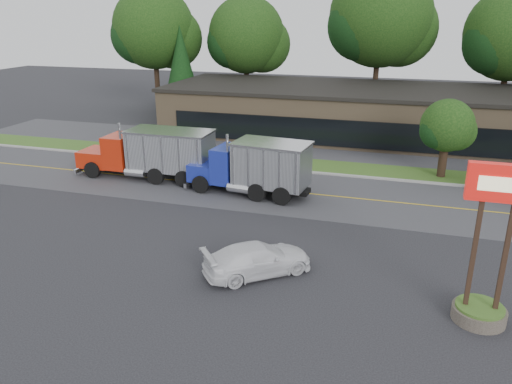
% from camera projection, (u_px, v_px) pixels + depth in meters
% --- Properties ---
extents(ground, '(140.00, 140.00, 0.00)m').
position_uv_depth(ground, '(230.00, 253.00, 23.35)').
color(ground, '#37373D').
rests_on(ground, ground).
extents(road, '(60.00, 8.00, 0.02)m').
position_uv_depth(road, '(278.00, 191.00, 31.46)').
color(road, '#545459').
rests_on(road, ground).
extents(center_line, '(60.00, 0.12, 0.01)m').
position_uv_depth(center_line, '(278.00, 191.00, 31.46)').
color(center_line, gold).
rests_on(center_line, ground).
extents(curb, '(60.00, 0.30, 0.12)m').
position_uv_depth(curb, '(292.00, 172.00, 35.24)').
color(curb, '#9E9E99').
rests_on(curb, ground).
extents(grass_verge, '(60.00, 3.40, 0.03)m').
position_uv_depth(grass_verge, '(298.00, 165.00, 36.86)').
color(grass_verge, '#34591E').
rests_on(grass_verge, ground).
extents(far_parking, '(60.00, 7.00, 0.02)m').
position_uv_depth(far_parking, '(310.00, 148.00, 41.37)').
color(far_parking, '#545459').
rests_on(far_parking, ground).
extents(strip_mall, '(32.00, 12.00, 4.00)m').
position_uv_depth(strip_mall, '(345.00, 112.00, 45.56)').
color(strip_mall, '#8B7255').
rests_on(strip_mall, ground).
extents(bilo_sign, '(2.20, 1.90, 5.95)m').
position_uv_depth(bilo_sign, '(486.00, 271.00, 17.58)').
color(bilo_sign, '#6B6054').
rests_on(bilo_sign, ground).
extents(tree_far_a, '(9.42, 8.86, 13.43)m').
position_uv_depth(tree_far_a, '(156.00, 32.00, 54.72)').
color(tree_far_a, '#382619').
rests_on(tree_far_a, ground).
extents(tree_far_b, '(8.69, 8.17, 12.39)m').
position_uv_depth(tree_far_b, '(248.00, 39.00, 54.05)').
color(tree_far_b, '#382619').
rests_on(tree_far_b, ground).
extents(tree_far_c, '(10.78, 10.14, 15.37)m').
position_uv_depth(tree_far_c, '(382.00, 21.00, 49.64)').
color(tree_far_c, '#382619').
rests_on(tree_far_c, ground).
extents(evergreen_left, '(4.15, 4.15, 9.43)m').
position_uv_depth(evergreen_left, '(181.00, 66.00, 52.93)').
color(evergreen_left, '#382619').
rests_on(evergreen_left, ground).
extents(tree_verge, '(3.72, 3.50, 5.31)m').
position_uv_depth(tree_verge, '(448.00, 128.00, 33.05)').
color(tree_verge, '#382619').
rests_on(tree_verge, ground).
extents(dump_truck_red, '(9.57, 2.66, 3.36)m').
position_uv_depth(dump_truck_red, '(153.00, 152.00, 33.25)').
color(dump_truck_red, black).
rests_on(dump_truck_red, ground).
extents(dump_truck_blue, '(7.76, 3.40, 3.36)m').
position_uv_depth(dump_truck_blue, '(256.00, 166.00, 30.30)').
color(dump_truck_blue, black).
rests_on(dump_truck_blue, ground).
extents(rally_car, '(4.86, 4.47, 1.37)m').
position_uv_depth(rally_car, '(258.00, 259.00, 21.30)').
color(rally_car, white).
rests_on(rally_car, ground).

